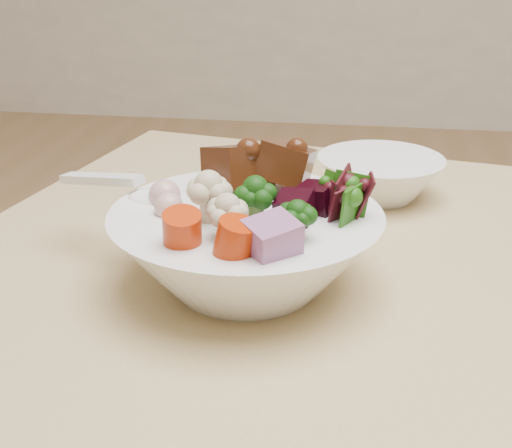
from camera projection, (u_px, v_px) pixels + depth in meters
food_bowl at (248, 243)px, 0.63m from camera, size 0.24×0.24×0.13m
soup_spoon at (140, 194)px, 0.66m from camera, size 0.14×0.08×0.03m
side_bowl at (380, 178)px, 0.84m from camera, size 0.15×0.15×0.05m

